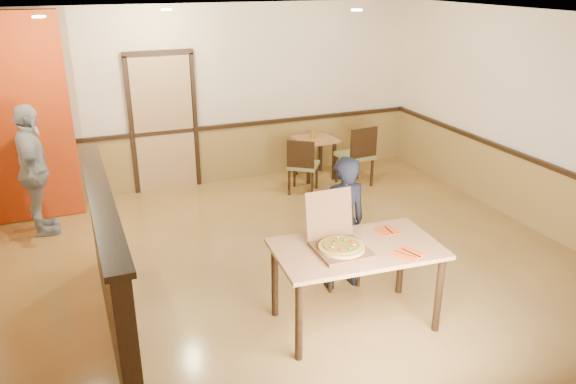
{
  "coord_description": "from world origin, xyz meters",
  "views": [
    {
      "loc": [
        -2.18,
        -5.03,
        3.24
      ],
      "look_at": [
        -0.14,
        0.0,
        1.09
      ],
      "focal_mm": 35.0,
      "sensor_mm": 36.0,
      "label": 1
    }
  ],
  "objects_px": {
    "diner": "(342,224)",
    "side_chair_left": "(302,164)",
    "main_table": "(356,257)",
    "side_table": "(315,148)",
    "side_chair_right": "(358,153)",
    "pizza_box": "(339,243)",
    "condiment": "(313,134)",
    "passerby": "(34,171)",
    "diner_chair": "(336,242)"
  },
  "relations": [
    {
      "from": "side_chair_left",
      "to": "condiment",
      "type": "xyz_separation_m",
      "value": [
        0.44,
        0.58,
        0.27
      ]
    },
    {
      "from": "main_table",
      "to": "side_table",
      "type": "relative_size",
      "value": 2.38
    },
    {
      "from": "diner_chair",
      "to": "side_chair_left",
      "type": "relative_size",
      "value": 0.95
    },
    {
      "from": "side_table",
      "to": "diner",
      "type": "bearing_deg",
      "value": -109.98
    },
    {
      "from": "main_table",
      "to": "side_chair_left",
      "type": "xyz_separation_m",
      "value": [
        0.91,
        3.37,
        -0.24
      ]
    },
    {
      "from": "pizza_box",
      "to": "main_table",
      "type": "bearing_deg",
      "value": -3.83
    },
    {
      "from": "side_chair_right",
      "to": "side_table",
      "type": "height_order",
      "value": "side_chair_right"
    },
    {
      "from": "main_table",
      "to": "diner",
      "type": "height_order",
      "value": "diner"
    },
    {
      "from": "main_table",
      "to": "passerby",
      "type": "height_order",
      "value": "passerby"
    },
    {
      "from": "side_chair_left",
      "to": "passerby",
      "type": "bearing_deg",
      "value": 35.75
    },
    {
      "from": "side_chair_left",
      "to": "pizza_box",
      "type": "distance_m",
      "value": 3.55
    },
    {
      "from": "main_table",
      "to": "diner_chair",
      "type": "bearing_deg",
      "value": 80.06
    },
    {
      "from": "side_table",
      "to": "pizza_box",
      "type": "relative_size",
      "value": 1.2
    },
    {
      "from": "condiment",
      "to": "side_chair_left",
      "type": "bearing_deg",
      "value": -127.32
    },
    {
      "from": "side_table",
      "to": "diner",
      "type": "xyz_separation_m",
      "value": [
        -1.2,
        -3.3,
        0.24
      ]
    },
    {
      "from": "side_table",
      "to": "passerby",
      "type": "relative_size",
      "value": 0.39
    },
    {
      "from": "passerby",
      "to": "side_chair_left",
      "type": "bearing_deg",
      "value": -90.38
    },
    {
      "from": "main_table",
      "to": "side_chair_left",
      "type": "height_order",
      "value": "side_chair_left"
    },
    {
      "from": "passerby",
      "to": "diner_chair",
      "type": "bearing_deg",
      "value": -130.5
    },
    {
      "from": "diner_chair",
      "to": "side_table",
      "type": "height_order",
      "value": "diner_chair"
    },
    {
      "from": "side_chair_left",
      "to": "side_chair_right",
      "type": "xyz_separation_m",
      "value": [
        0.95,
        -0.02,
        0.06
      ]
    },
    {
      "from": "side_chair_left",
      "to": "side_table",
      "type": "bearing_deg",
      "value": -93.4
    },
    {
      "from": "main_table",
      "to": "condiment",
      "type": "bearing_deg",
      "value": 75.16
    },
    {
      "from": "diner",
      "to": "diner_chair",
      "type": "bearing_deg",
      "value": -92.59
    },
    {
      "from": "side_table",
      "to": "diner_chair",
      "type": "bearing_deg",
      "value": -110.72
    },
    {
      "from": "side_chair_left",
      "to": "pizza_box",
      "type": "relative_size",
      "value": 1.58
    },
    {
      "from": "condiment",
      "to": "main_table",
      "type": "bearing_deg",
      "value": -108.88
    },
    {
      "from": "diner_chair",
      "to": "side_chair_left",
      "type": "distance_m",
      "value": 2.65
    },
    {
      "from": "side_chair_right",
      "to": "pizza_box",
      "type": "bearing_deg",
      "value": 52.95
    },
    {
      "from": "diner_chair",
      "to": "main_table",
      "type": "bearing_deg",
      "value": -103.92
    },
    {
      "from": "diner",
      "to": "condiment",
      "type": "distance_m",
      "value": 3.47
    },
    {
      "from": "diner_chair",
      "to": "condiment",
      "type": "distance_m",
      "value": 3.35
    },
    {
      "from": "main_table",
      "to": "condiment",
      "type": "xyz_separation_m",
      "value": [
        1.35,
        3.95,
        0.03
      ]
    },
    {
      "from": "condiment",
      "to": "pizza_box",
      "type": "bearing_deg",
      "value": -111.28
    },
    {
      "from": "side_chair_left",
      "to": "pizza_box",
      "type": "xyz_separation_m",
      "value": [
        -1.09,
        -3.36,
        0.41
      ]
    },
    {
      "from": "side_chair_right",
      "to": "condiment",
      "type": "bearing_deg",
      "value": -55.65
    },
    {
      "from": "main_table",
      "to": "side_chair_left",
      "type": "relative_size",
      "value": 1.82
    },
    {
      "from": "diner",
      "to": "side_chair_left",
      "type": "bearing_deg",
      "value": -105.07
    },
    {
      "from": "side_chair_left",
      "to": "diner_chair",
      "type": "bearing_deg",
      "value": 110.13
    },
    {
      "from": "side_chair_left",
      "to": "side_chair_right",
      "type": "height_order",
      "value": "side_chair_right"
    },
    {
      "from": "passerby",
      "to": "main_table",
      "type": "bearing_deg",
      "value": -140.45
    },
    {
      "from": "side_chair_right",
      "to": "side_table",
      "type": "distance_m",
      "value": 0.77
    },
    {
      "from": "passerby",
      "to": "side_chair_right",
      "type": "bearing_deg",
      "value": -90.66
    },
    {
      "from": "diner_chair",
      "to": "passerby",
      "type": "xyz_separation_m",
      "value": [
        -3.03,
        2.54,
        0.4
      ]
    },
    {
      "from": "diner_chair",
      "to": "pizza_box",
      "type": "xyz_separation_m",
      "value": [
        -0.39,
        -0.8,
        0.44
      ]
    },
    {
      "from": "diner",
      "to": "pizza_box",
      "type": "height_order",
      "value": "diner"
    },
    {
      "from": "diner",
      "to": "main_table",
      "type": "bearing_deg",
      "value": 73.39
    },
    {
      "from": "diner_chair",
      "to": "passerby",
      "type": "bearing_deg",
      "value": 140.12
    },
    {
      "from": "diner_chair",
      "to": "passerby",
      "type": "height_order",
      "value": "passerby"
    },
    {
      "from": "side_table",
      "to": "condiment",
      "type": "relative_size",
      "value": 4.52
    }
  ]
}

